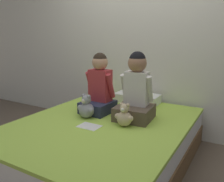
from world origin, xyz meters
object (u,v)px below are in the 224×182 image
at_px(child_on_left, 99,88).
at_px(bed, 103,142).
at_px(child_on_right, 136,92).
at_px(sign_card, 89,126).
at_px(pillow_at_headboard, 137,98).
at_px(teddy_bear_held_by_right_child, 124,116).
at_px(teddy_bear_held_by_left_child, 86,108).

bearing_deg(child_on_left, bed, -49.11).
xyz_separation_m(child_on_right, sign_card, (-0.28, -0.43, -0.28)).
bearing_deg(child_on_right, pillow_at_headboard, 107.90).
distance_m(teddy_bear_held_by_right_child, sign_card, 0.35).
xyz_separation_m(child_on_left, teddy_bear_held_by_left_child, (-0.00, -0.25, -0.17)).
bearing_deg(teddy_bear_held_by_left_child, bed, 1.89).
height_order(teddy_bear_held_by_right_child, sign_card, teddy_bear_held_by_right_child).
relative_size(child_on_right, teddy_bear_held_by_left_child, 2.72).
height_order(child_on_right, teddy_bear_held_by_left_child, child_on_right).
distance_m(pillow_at_headboard, sign_card, 1.00).
bearing_deg(teddy_bear_held_by_left_child, child_on_right, 36.18).
relative_size(child_on_right, pillow_at_headboard, 1.23).
relative_size(child_on_left, sign_card, 3.15).
bearing_deg(pillow_at_headboard, child_on_right, -67.37).
bearing_deg(sign_card, pillow_at_headboard, 87.50).
xyz_separation_m(child_on_left, child_on_right, (0.45, -0.00, 0.01)).
bearing_deg(child_on_right, teddy_bear_held_by_left_child, -156.11).
distance_m(child_on_right, pillow_at_headboard, 0.65).
bearing_deg(child_on_right, child_on_left, 175.15).
relative_size(child_on_right, sign_card, 3.29).
bearing_deg(bed, child_on_right, 48.60).
height_order(teddy_bear_held_by_left_child, teddy_bear_held_by_right_child, teddy_bear_held_by_left_child).
height_order(child_on_left, teddy_bear_held_by_right_child, child_on_left).
bearing_deg(child_on_left, child_on_right, 2.25).
xyz_separation_m(child_on_left, pillow_at_headboard, (0.21, 0.56, -0.22)).
bearing_deg(teddy_bear_held_by_left_child, child_on_left, 97.19).
bearing_deg(sign_card, child_on_right, 57.35).
relative_size(bed, teddy_bear_held_by_left_child, 7.82).
relative_size(teddy_bear_held_by_right_child, pillow_at_headboard, 0.41).
xyz_separation_m(teddy_bear_held_by_left_child, teddy_bear_held_by_right_child, (0.45, -0.01, -0.01)).
distance_m(child_on_left, teddy_bear_held_by_right_child, 0.55).
height_order(child_on_left, sign_card, child_on_left).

